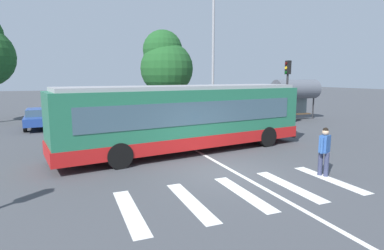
% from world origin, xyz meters
% --- Properties ---
extents(ground_plane, '(160.00, 160.00, 0.00)m').
position_xyz_m(ground_plane, '(0.00, 0.00, 0.00)').
color(ground_plane, '#424449').
extents(city_transit_bus, '(12.26, 4.27, 3.06)m').
position_xyz_m(city_transit_bus, '(-0.20, 3.63, 1.59)').
color(city_transit_bus, black).
rests_on(city_transit_bus, ground_plane).
extents(pedestrian_crossing_street, '(0.54, 0.40, 1.72)m').
position_xyz_m(pedestrian_crossing_street, '(2.95, -1.62, 0.97)').
color(pedestrian_crossing_street, '#333856').
rests_on(pedestrian_crossing_street, ground_plane).
extents(parked_car_blue, '(2.02, 4.58, 1.35)m').
position_xyz_m(parked_car_blue, '(-7.01, 13.61, 0.77)').
color(parked_car_blue, black).
rests_on(parked_car_blue, ground_plane).
extents(parked_car_black, '(1.91, 4.52, 1.35)m').
position_xyz_m(parked_car_black, '(-4.13, 13.70, 0.77)').
color(parked_car_black, black).
rests_on(parked_car_black, ground_plane).
extents(parked_car_silver, '(1.93, 4.53, 1.35)m').
position_xyz_m(parked_car_silver, '(-1.44, 13.58, 0.77)').
color(parked_car_silver, black).
rests_on(parked_car_silver, ground_plane).
extents(parked_car_teal, '(1.97, 4.55, 1.35)m').
position_xyz_m(parked_car_teal, '(1.23, 14.11, 0.77)').
color(parked_car_teal, black).
rests_on(parked_car_teal, ground_plane).
extents(parked_car_white, '(2.17, 4.63, 1.35)m').
position_xyz_m(parked_car_white, '(3.92, 14.34, 0.77)').
color(parked_car_white, black).
rests_on(parked_car_white, ground_plane).
extents(parked_car_red, '(2.15, 4.62, 1.35)m').
position_xyz_m(parked_car_red, '(6.60, 13.92, 0.77)').
color(parked_car_red, black).
rests_on(parked_car_red, ground_plane).
extents(traffic_light_far_corner, '(0.33, 0.32, 4.53)m').
position_xyz_m(traffic_light_far_corner, '(8.55, 7.43, 3.05)').
color(traffic_light_far_corner, '#28282B').
rests_on(traffic_light_far_corner, ground_plane).
extents(bus_stop_shelter, '(3.94, 1.54, 3.25)m').
position_xyz_m(bus_stop_shelter, '(11.91, 10.51, 2.42)').
color(bus_stop_shelter, '#28282B').
rests_on(bus_stop_shelter, ground_plane).
extents(twin_arm_street_lamp, '(4.16, 0.32, 9.96)m').
position_xyz_m(twin_arm_street_lamp, '(5.40, 12.36, 6.02)').
color(twin_arm_street_lamp, '#939399').
rests_on(twin_arm_street_lamp, ground_plane).
extents(background_tree_right, '(5.03, 5.03, 7.90)m').
position_xyz_m(background_tree_right, '(3.75, 19.30, 4.77)').
color(background_tree_right, brown).
rests_on(background_tree_right, ground_plane).
extents(crosswalk_painted_stripes, '(7.23, 3.03, 0.01)m').
position_xyz_m(crosswalk_painted_stripes, '(-0.54, -2.03, 0.00)').
color(crosswalk_painted_stripes, silver).
rests_on(crosswalk_painted_stripes, ground_plane).
extents(lane_center_line, '(0.16, 24.00, 0.01)m').
position_xyz_m(lane_center_line, '(0.27, 2.00, 0.00)').
color(lane_center_line, silver).
rests_on(lane_center_line, ground_plane).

